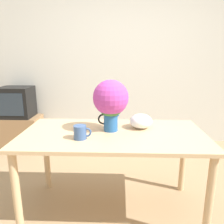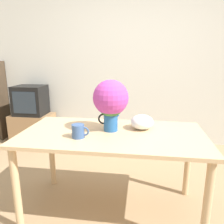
{
  "view_description": "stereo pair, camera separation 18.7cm",
  "coord_description": "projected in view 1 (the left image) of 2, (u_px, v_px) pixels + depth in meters",
  "views": [
    {
      "loc": [
        -0.06,
        -1.58,
        1.39
      ],
      "look_at": [
        -0.13,
        0.24,
        0.93
      ],
      "focal_mm": 35.0,
      "sensor_mm": 36.0,
      "label": 1
    },
    {
      "loc": [
        0.13,
        -1.56,
        1.39
      ],
      "look_at": [
        -0.13,
        0.24,
        0.93
      ],
      "focal_mm": 35.0,
      "sensor_mm": 36.0,
      "label": 2
    }
  ],
  "objects": [
    {
      "name": "table",
      "position": [
        113.0,
        143.0,
        1.88
      ],
      "size": [
        1.56,
        0.81,
        0.76
      ],
      "color": "tan",
      "rests_on": "ground_plane"
    },
    {
      "name": "tv_stand",
      "position": [
        20.0,
        131.0,
        3.49
      ],
      "size": [
        0.66,
        0.41,
        0.48
      ],
      "color": "#8E6B47",
      "rests_on": "ground_plane"
    },
    {
      "name": "ground_plane",
      "position": [
        126.0,
        224.0,
        1.87
      ],
      "size": [
        12.0,
        12.0,
        0.0
      ],
      "primitive_type": "plane",
      "color": "#9E7F5B"
    },
    {
      "name": "white_bowl",
      "position": [
        141.0,
        121.0,
        1.97
      ],
      "size": [
        0.2,
        0.2,
        0.13
      ],
      "color": "white",
      "rests_on": "table"
    },
    {
      "name": "tv_set",
      "position": [
        17.0,
        102.0,
        3.37
      ],
      "size": [
        0.47,
        0.4,
        0.47
      ],
      "color": "black",
      "rests_on": "tv_stand"
    },
    {
      "name": "coffee_mug",
      "position": [
        80.0,
        132.0,
        1.71
      ],
      "size": [
        0.14,
        0.1,
        0.11
      ],
      "color": "#385689",
      "rests_on": "table"
    },
    {
      "name": "flower_vase",
      "position": [
        111.0,
        101.0,
        1.85
      ],
      "size": [
        0.3,
        0.3,
        0.44
      ],
      "color": "#235B9E",
      "rests_on": "table"
    },
    {
      "name": "wall_back",
      "position": [
        124.0,
        63.0,
        3.47
      ],
      "size": [
        8.0,
        0.05,
        2.6
      ],
      "color": "silver",
      "rests_on": "ground_plane"
    }
  ]
}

